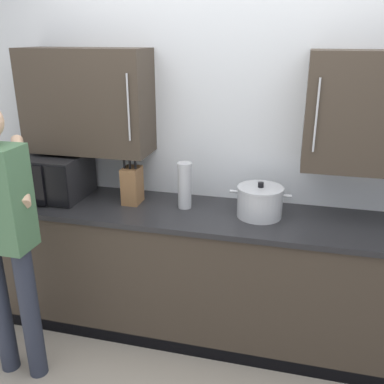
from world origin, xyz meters
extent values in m
cube|color=silver|center=(0.00, 1.02, 1.45)|extent=(4.13, 0.10, 2.89)
cube|color=#3D3328|center=(-0.91, 0.81, 1.57)|extent=(0.84, 0.32, 0.67)
cylinder|color=#B7BABF|center=(-0.55, 0.64, 1.57)|extent=(0.01, 0.01, 0.40)
cube|color=#3D3328|center=(0.91, 0.81, 1.57)|extent=(0.84, 0.32, 0.67)
cylinder|color=#B7BABF|center=(0.55, 0.64, 1.57)|extent=(0.01, 0.01, 0.40)
cube|color=#3D3328|center=(0.00, 0.68, 0.44)|extent=(3.52, 0.56, 0.88)
cube|color=#232326|center=(0.00, 0.68, 0.89)|extent=(3.56, 0.60, 0.03)
cube|color=black|center=(0.00, 0.42, 0.04)|extent=(3.52, 0.04, 0.09)
cube|color=black|center=(-1.23, 0.72, 1.06)|extent=(0.58, 0.40, 0.30)
cube|color=beige|center=(-1.31, 0.71, 1.06)|extent=(0.37, 0.34, 0.24)
cube|color=black|center=(-1.03, 0.51, 1.06)|extent=(0.16, 0.01, 0.27)
cube|color=black|center=(-1.31, 0.51, 1.06)|extent=(0.42, 0.04, 0.27)
cylinder|color=#B7BABF|center=(-0.22, 0.73, 1.05)|extent=(0.09, 0.09, 0.27)
cylinder|color=#B7BABF|center=(-0.22, 0.73, 1.20)|extent=(0.09, 0.09, 0.03)
cube|color=brown|center=(-0.59, 0.72, 1.04)|extent=(0.11, 0.15, 0.25)
cylinder|color=black|center=(-0.63, 0.70, 1.20)|extent=(0.02, 0.02, 0.09)
cylinder|color=black|center=(-0.59, 0.70, 1.19)|extent=(0.02, 0.02, 0.07)
cylinder|color=black|center=(-0.55, 0.70, 1.19)|extent=(0.02, 0.02, 0.06)
cylinder|color=#B7BABF|center=(0.27, 0.70, 1.00)|extent=(0.28, 0.28, 0.18)
cylinder|color=#B7BABF|center=(0.27, 0.70, 1.10)|extent=(0.29, 0.29, 0.02)
cylinder|color=black|center=(0.27, 0.70, 1.12)|extent=(0.04, 0.04, 0.03)
cylinder|color=#B7BABF|center=(0.10, 0.70, 1.06)|extent=(0.05, 0.02, 0.02)
cylinder|color=#B7BABF|center=(0.43, 0.70, 1.06)|extent=(0.05, 0.02, 0.02)
cylinder|color=#282D3D|center=(-1.18, 0.03, 0.43)|extent=(0.11, 0.11, 0.87)
cylinder|color=#282D3D|center=(-0.98, 0.03, 0.43)|extent=(0.11, 0.11, 0.87)
cylinder|color=#DBAD89|center=(-1.05, 0.22, 1.26)|extent=(0.35, 0.44, 0.31)
camera|label=1|loc=(0.46, -1.78, 1.98)|focal=39.91mm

